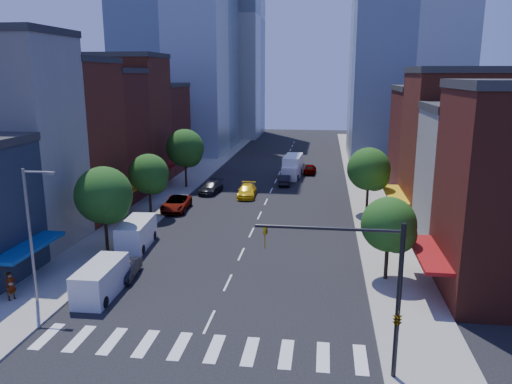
{
  "coord_description": "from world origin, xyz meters",
  "views": [
    {
      "loc": [
        6.69,
        -27.46,
        14.93
      ],
      "look_at": [
        0.99,
        14.0,
        5.0
      ],
      "focal_mm": 35.0,
      "sensor_mm": 36.0,
      "label": 1
    }
  ],
  "objects_px": {
    "traffic_car_oncoming": "(285,180)",
    "box_truck": "(292,167)",
    "cargo_van_far": "(136,234)",
    "traffic_car_far": "(310,169)",
    "parked_car_third": "(176,204)",
    "taxi": "(247,191)",
    "parked_car_rear": "(211,188)",
    "cargo_van_near": "(100,281)",
    "pedestrian_near": "(11,286)",
    "pedestrian_far": "(117,242)",
    "parked_car_front": "(102,269)",
    "parked_car_second": "(127,269)"
  },
  "relations": [
    {
      "from": "traffic_car_oncoming",
      "to": "box_truck",
      "type": "xyz_separation_m",
      "value": [
        0.63,
        5.58,
        0.77
      ]
    },
    {
      "from": "cargo_van_far",
      "to": "traffic_car_far",
      "type": "xyz_separation_m",
      "value": [
        14.14,
        35.59,
        -0.42
      ]
    },
    {
      "from": "parked_car_third",
      "to": "taxi",
      "type": "relative_size",
      "value": 1.1
    },
    {
      "from": "parked_car_rear",
      "to": "box_truck",
      "type": "height_order",
      "value": "box_truck"
    },
    {
      "from": "parked_car_rear",
      "to": "box_truck",
      "type": "relative_size",
      "value": 0.64
    },
    {
      "from": "box_truck",
      "to": "cargo_van_near",
      "type": "bearing_deg",
      "value": -100.35
    },
    {
      "from": "pedestrian_near",
      "to": "box_truck",
      "type": "bearing_deg",
      "value": 7.2
    },
    {
      "from": "parked_car_third",
      "to": "pedestrian_far",
      "type": "xyz_separation_m",
      "value": [
        -1.0,
        -13.99,
        0.24
      ]
    },
    {
      "from": "taxi",
      "to": "pedestrian_near",
      "type": "height_order",
      "value": "pedestrian_near"
    },
    {
      "from": "parked_car_rear",
      "to": "cargo_van_near",
      "type": "height_order",
      "value": "cargo_van_near"
    },
    {
      "from": "parked_car_rear",
      "to": "traffic_car_oncoming",
      "type": "relative_size",
      "value": 1.17
    },
    {
      "from": "parked_car_front",
      "to": "pedestrian_far",
      "type": "relative_size",
      "value": 2.27
    },
    {
      "from": "cargo_van_near",
      "to": "cargo_van_far",
      "type": "distance_m",
      "value": 10.04
    },
    {
      "from": "parked_car_second",
      "to": "parked_car_third",
      "type": "bearing_deg",
      "value": 88.6
    },
    {
      "from": "cargo_van_far",
      "to": "cargo_van_near",
      "type": "bearing_deg",
      "value": -87.25
    },
    {
      "from": "parked_car_third",
      "to": "parked_car_rear",
      "type": "xyz_separation_m",
      "value": [
        2.0,
        8.71,
        -0.06
      ]
    },
    {
      "from": "pedestrian_near",
      "to": "traffic_car_oncoming",
      "type": "bearing_deg",
      "value": 5.43
    },
    {
      "from": "parked_car_second",
      "to": "cargo_van_near",
      "type": "xyz_separation_m",
      "value": [
        -0.57,
        -3.37,
        0.48
      ]
    },
    {
      "from": "parked_car_front",
      "to": "taxi",
      "type": "relative_size",
      "value": 0.77
    },
    {
      "from": "traffic_car_far",
      "to": "parked_car_second",
      "type": "bearing_deg",
      "value": 76.25
    },
    {
      "from": "pedestrian_near",
      "to": "cargo_van_far",
      "type": "bearing_deg",
      "value": 6.75
    },
    {
      "from": "pedestrian_far",
      "to": "parked_car_front",
      "type": "bearing_deg",
      "value": 2.44
    },
    {
      "from": "cargo_van_far",
      "to": "traffic_car_oncoming",
      "type": "distance_m",
      "value": 29.22
    },
    {
      "from": "pedestrian_near",
      "to": "cargo_van_near",
      "type": "bearing_deg",
      "value": -46.44
    },
    {
      "from": "parked_car_second",
      "to": "parked_car_front",
      "type": "bearing_deg",
      "value": -176.7
    },
    {
      "from": "parked_car_second",
      "to": "parked_car_third",
      "type": "height_order",
      "value": "parked_car_third"
    },
    {
      "from": "cargo_van_near",
      "to": "pedestrian_near",
      "type": "height_order",
      "value": "cargo_van_near"
    },
    {
      "from": "traffic_car_oncoming",
      "to": "cargo_van_far",
      "type": "bearing_deg",
      "value": 66.98
    },
    {
      "from": "cargo_van_far",
      "to": "traffic_car_oncoming",
      "type": "xyz_separation_m",
      "value": [
        10.99,
        27.08,
        -0.46
      ]
    },
    {
      "from": "parked_car_rear",
      "to": "traffic_car_far",
      "type": "bearing_deg",
      "value": 57.69
    },
    {
      "from": "parked_car_rear",
      "to": "parked_car_third",
      "type": "bearing_deg",
      "value": -95.69
    },
    {
      "from": "parked_car_third",
      "to": "pedestrian_far",
      "type": "distance_m",
      "value": 14.02
    },
    {
      "from": "taxi",
      "to": "parked_car_second",
      "type": "bearing_deg",
      "value": -104.33
    },
    {
      "from": "parked_car_second",
      "to": "parked_car_rear",
      "type": "distance_m",
      "value": 27.48
    },
    {
      "from": "traffic_car_oncoming",
      "to": "pedestrian_near",
      "type": "xyz_separation_m",
      "value": [
        -15.26,
        -38.69,
        0.41
      ]
    },
    {
      "from": "cargo_van_far",
      "to": "parked_car_rear",
      "type": "bearing_deg",
      "value": 80.17
    },
    {
      "from": "parked_car_third",
      "to": "box_truck",
      "type": "bearing_deg",
      "value": 57.07
    },
    {
      "from": "parked_car_second",
      "to": "box_truck",
      "type": "relative_size",
      "value": 0.49
    },
    {
      "from": "taxi",
      "to": "traffic_car_far",
      "type": "xyz_separation_m",
      "value": [
        7.29,
        16.07,
        -0.0
      ]
    },
    {
      "from": "parked_car_front",
      "to": "box_truck",
      "type": "bearing_deg",
      "value": 67.33
    },
    {
      "from": "taxi",
      "to": "pedestrian_far",
      "type": "relative_size",
      "value": 2.95
    },
    {
      "from": "parked_car_front",
      "to": "parked_car_third",
      "type": "bearing_deg",
      "value": 83.71
    },
    {
      "from": "pedestrian_far",
      "to": "parked_car_third",
      "type": "bearing_deg",
      "value": 167.29
    },
    {
      "from": "cargo_van_near",
      "to": "traffic_car_oncoming",
      "type": "distance_m",
      "value": 38.3
    },
    {
      "from": "parked_car_third",
      "to": "traffic_car_far",
      "type": "height_order",
      "value": "parked_car_third"
    },
    {
      "from": "traffic_car_far",
      "to": "box_truck",
      "type": "bearing_deg",
      "value": 51.95
    },
    {
      "from": "parked_car_front",
      "to": "traffic_car_oncoming",
      "type": "bearing_deg",
      "value": 65.78
    },
    {
      "from": "traffic_car_oncoming",
      "to": "parked_car_third",
      "type": "bearing_deg",
      "value": 52.63
    },
    {
      "from": "parked_car_second",
      "to": "cargo_van_far",
      "type": "distance_m",
      "value": 6.86
    },
    {
      "from": "cargo_van_near",
      "to": "traffic_car_far",
      "type": "height_order",
      "value": "cargo_van_near"
    }
  ]
}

